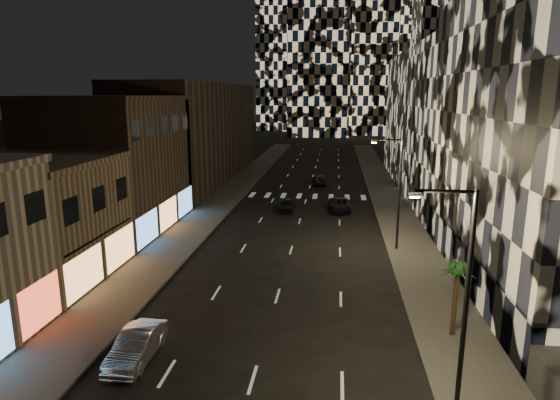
% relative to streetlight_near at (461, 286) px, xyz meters
% --- Properties ---
extents(sidewalk_left, '(4.00, 120.00, 0.15)m').
position_rel_streetlight_near_xyz_m(sidewalk_left, '(-18.35, 40.00, -5.28)').
color(sidewalk_left, '#47443F').
rests_on(sidewalk_left, ground).
extents(sidewalk_right, '(4.00, 120.00, 0.15)m').
position_rel_streetlight_near_xyz_m(sidewalk_right, '(1.65, 40.00, -5.28)').
color(sidewalk_right, '#47443F').
rests_on(sidewalk_right, ground).
extents(curb_left, '(0.20, 120.00, 0.15)m').
position_rel_streetlight_near_xyz_m(curb_left, '(-16.25, 40.00, -5.28)').
color(curb_left, '#4C4C47').
rests_on(curb_left, ground).
extents(curb_right, '(0.20, 120.00, 0.15)m').
position_rel_streetlight_near_xyz_m(curb_right, '(-0.45, 40.00, -5.28)').
color(curb_right, '#4C4C47').
rests_on(curb_right, ground).
extents(retail_tan, '(10.00, 10.00, 8.00)m').
position_rel_streetlight_near_xyz_m(retail_tan, '(-25.35, 11.00, -1.35)').
color(retail_tan, '#766246').
rests_on(retail_tan, ground).
extents(retail_brown, '(10.00, 15.00, 12.00)m').
position_rel_streetlight_near_xyz_m(retail_brown, '(-25.35, 23.50, 0.65)').
color(retail_brown, '#473228').
rests_on(retail_brown, ground).
extents(retail_filler_left, '(10.00, 40.00, 14.00)m').
position_rel_streetlight_near_xyz_m(retail_filler_left, '(-25.35, 50.00, 1.65)').
color(retail_filler_left, '#473228').
rests_on(retail_filler_left, ground).
extents(midrise_base, '(0.60, 25.00, 3.00)m').
position_rel_streetlight_near_xyz_m(midrise_base, '(3.95, 14.50, -3.85)').
color(midrise_base, '#383838').
rests_on(midrise_base, ground).
extents(midrise_filler_right, '(16.00, 40.00, 18.00)m').
position_rel_streetlight_near_xyz_m(midrise_filler_right, '(11.65, 47.00, 3.65)').
color(midrise_filler_right, '#232326').
rests_on(midrise_filler_right, ground).
extents(streetlight_near, '(2.55, 0.25, 9.00)m').
position_rel_streetlight_near_xyz_m(streetlight_near, '(0.00, 0.00, 0.00)').
color(streetlight_near, black).
rests_on(streetlight_near, sidewalk_right).
extents(streetlight_far, '(2.55, 0.25, 9.00)m').
position_rel_streetlight_near_xyz_m(streetlight_far, '(0.00, 20.00, 0.00)').
color(streetlight_far, black).
rests_on(streetlight_far, sidewalk_right).
extents(car_silver_parked, '(1.58, 4.46, 1.47)m').
position_rel_streetlight_near_xyz_m(car_silver_parked, '(-14.17, 1.95, -4.62)').
color(car_silver_parked, '#A6A7AC').
rests_on(car_silver_parked, ground).
extents(car_dark_midlane, '(1.72, 4.00, 1.34)m').
position_rel_streetlight_near_xyz_m(car_dark_midlane, '(-10.09, 32.15, -4.68)').
color(car_dark_midlane, black).
rests_on(car_dark_midlane, ground).
extents(car_dark_oncoming, '(2.18, 4.64, 1.31)m').
position_rel_streetlight_near_xyz_m(car_dark_oncoming, '(-7.19, 48.15, -4.70)').
color(car_dark_oncoming, black).
rests_on(car_dark_oncoming, ground).
extents(car_dark_rightlane, '(2.49, 5.03, 1.37)m').
position_rel_streetlight_near_xyz_m(car_dark_rightlane, '(-4.35, 32.77, -4.67)').
color(car_dark_rightlane, black).
rests_on(car_dark_rightlane, ground).
extents(palm_tree, '(2.06, 2.05, 4.04)m').
position_rel_streetlight_near_xyz_m(palm_tree, '(1.44, 6.00, -1.87)').
color(palm_tree, '#47331E').
rests_on(palm_tree, sidewalk_right).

